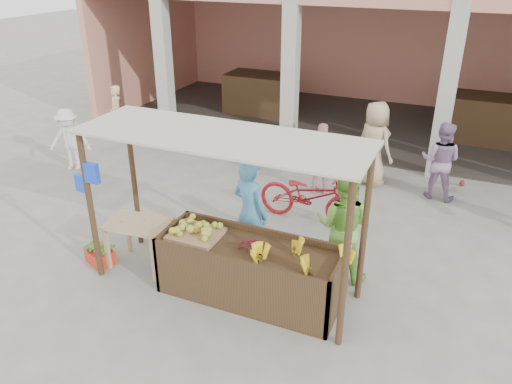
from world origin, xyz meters
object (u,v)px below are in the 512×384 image
at_px(red_crate, 100,256).
at_px(motorcycle, 310,195).
at_px(side_table, 139,230).
at_px(vendor_green, 343,223).
at_px(fruit_stall, 250,273).
at_px(vendor_blue, 250,209).

xyz_separation_m(red_crate, motorcycle, (2.66, 2.67, 0.42)).
distance_m(side_table, red_crate, 0.87).
xyz_separation_m(red_crate, vendor_green, (3.63, 1.22, 0.80)).
xyz_separation_m(side_table, motorcycle, (2.00, 2.46, -0.11)).
xyz_separation_m(fruit_stall, red_crate, (-2.57, -0.19, -0.28)).
bearing_deg(red_crate, vendor_green, 43.30).
bearing_deg(red_crate, vendor_blue, 49.05).
bearing_deg(vendor_green, motorcycle, -54.85).
distance_m(red_crate, motorcycle, 3.79).
xyz_separation_m(fruit_stall, side_table, (-1.91, 0.02, 0.24)).
height_order(vendor_blue, vendor_green, vendor_blue).
bearing_deg(vendor_green, red_crate, 19.84).
relative_size(vendor_blue, vendor_green, 1.04).
relative_size(red_crate, vendor_blue, 0.24).
xyz_separation_m(vendor_blue, motorcycle, (0.45, 1.67, -0.41)).
relative_size(vendor_blue, motorcycle, 0.92).
xyz_separation_m(fruit_stall, vendor_green, (1.06, 1.04, 0.52)).
bearing_deg(vendor_green, side_table, 20.16).
bearing_deg(fruit_stall, red_crate, -175.86).
bearing_deg(side_table, fruit_stall, -6.58).
bearing_deg(side_table, vendor_green, 12.92).
relative_size(fruit_stall, vendor_green, 1.41).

